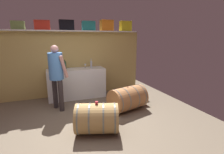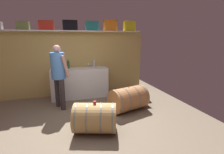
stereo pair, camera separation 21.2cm
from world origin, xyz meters
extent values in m
cube|color=#6E614F|center=(0.00, 0.60, -0.01)|extent=(6.02, 7.98, 0.02)
cube|color=tan|center=(0.00, 2.39, 1.01)|extent=(4.82, 0.10, 2.02)
cube|color=silver|center=(0.00, 2.24, 2.03)|extent=(4.43, 0.40, 0.03)
cube|color=olive|center=(-1.27, 2.24, 2.16)|extent=(0.33, 0.24, 0.23)
cube|color=red|center=(-0.66, 2.24, 2.18)|extent=(0.42, 0.21, 0.27)
cube|color=black|center=(0.00, 2.24, 2.20)|extent=(0.42, 0.22, 0.30)
cube|color=#207D7C|center=(0.66, 2.24, 2.19)|extent=(0.40, 0.22, 0.29)
cube|color=orange|center=(1.25, 2.24, 2.22)|extent=(0.41, 0.24, 0.34)
cube|color=yellow|center=(1.91, 2.24, 2.21)|extent=(0.37, 0.23, 0.32)
cube|color=white|center=(0.19, 2.05, 0.46)|extent=(1.72, 0.56, 0.91)
cylinder|color=#B4BAC3|center=(0.67, 2.08, 1.00)|extent=(0.06, 0.06, 0.18)
sphere|color=#B4BAC3|center=(0.67, 2.08, 1.11)|extent=(0.06, 0.06, 0.06)
cylinder|color=#B4BAC3|center=(0.67, 2.08, 1.16)|extent=(0.02, 0.02, 0.09)
cylinder|color=#2E5234|center=(-0.13, 2.14, 1.01)|extent=(0.08, 0.08, 0.19)
sphere|color=#2E5234|center=(-0.13, 2.14, 1.12)|extent=(0.08, 0.08, 0.08)
cylinder|color=#2E5234|center=(-0.13, 2.14, 1.16)|extent=(0.03, 0.03, 0.06)
cylinder|color=white|center=(0.50, 2.18, 0.92)|extent=(0.06, 0.06, 0.00)
cylinder|color=white|center=(0.50, 2.18, 0.95)|extent=(0.01, 0.01, 0.06)
sphere|color=white|center=(0.50, 2.18, 1.01)|extent=(0.07, 0.07, 0.07)
sphere|color=maroon|center=(0.50, 2.18, 1.00)|extent=(0.04, 0.04, 0.04)
cone|color=red|center=(-0.54, 1.92, 0.97)|extent=(0.11, 0.11, 0.11)
cylinder|color=#AD884E|center=(0.23, -0.12, 0.30)|extent=(0.96, 0.82, 0.59)
cylinder|color=slate|center=(-0.10, -0.01, 0.30)|extent=(0.22, 0.58, 0.60)
cylinder|color=slate|center=(0.10, -0.08, 0.30)|extent=(0.22, 0.58, 0.60)
cylinder|color=slate|center=(0.35, -0.16, 0.30)|extent=(0.22, 0.58, 0.60)
cylinder|color=slate|center=(0.55, -0.23, 0.30)|extent=(0.22, 0.58, 0.60)
cylinder|color=#975147|center=(0.23, -0.12, 0.60)|extent=(0.04, 0.04, 0.01)
cylinder|color=#A76E40|center=(1.26, 0.65, 0.31)|extent=(1.05, 0.82, 0.60)
cylinder|color=slate|center=(0.89, 0.55, 0.31)|extent=(0.19, 0.60, 0.61)
cylinder|color=slate|center=(1.12, 0.61, 0.31)|extent=(0.19, 0.60, 0.61)
cylinder|color=slate|center=(1.40, 0.68, 0.31)|extent=(0.19, 0.60, 0.61)
cylinder|color=slate|center=(1.64, 0.75, 0.31)|extent=(0.19, 0.60, 0.61)
cylinder|color=brown|center=(1.26, 0.65, 0.61)|extent=(0.04, 0.04, 0.01)
cylinder|color=red|center=(0.23, -0.12, 0.62)|extent=(0.06, 0.06, 0.05)
cylinder|color=#342E30|center=(-0.35, 1.17, 0.40)|extent=(0.12, 0.12, 0.81)
cylinder|color=#342E30|center=(-0.48, 1.44, 0.40)|extent=(0.12, 0.12, 0.81)
cylinder|color=#4D8BDA|center=(-0.42, 1.31, 1.14)|extent=(0.35, 0.35, 0.67)
sphere|color=tan|center=(-0.42, 1.31, 1.57)|extent=(0.19, 0.19, 0.19)
cylinder|color=tan|center=(-0.24, 1.17, 1.14)|extent=(0.23, 0.17, 0.57)
cylinder|color=tan|center=(-0.41, 1.53, 1.14)|extent=(0.28, 0.20, 0.56)
camera|label=1|loc=(-0.55, -3.04, 1.84)|focal=26.89mm
camera|label=2|loc=(-0.35, -3.11, 1.84)|focal=26.89mm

